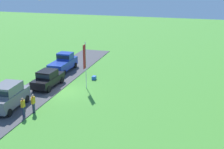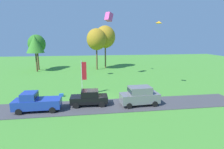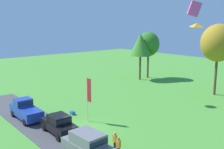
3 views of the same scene
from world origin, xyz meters
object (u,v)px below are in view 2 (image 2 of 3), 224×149
Objects in this scene: car_sedan_by_flagpole at (89,97)px; tree_right_of_center at (97,39)px; person_beside_suv at (143,93)px; kite_box_high_right at (109,17)px; flag_banner at (83,73)px; tree_lone_near at (35,44)px; car_pickup_far_end at (36,102)px; person_watching_sky at (135,92)px; tree_far_left at (37,44)px; tree_far_right at (105,37)px; cooler_box at (61,95)px; car_suv_mid_row at (140,95)px; kite_diamond_over_trees at (159,22)px.

tree_right_of_center is at bearing 84.60° from car_sedan_by_flagpole.
kite_box_high_right is at bearing 101.58° from person_beside_suv.
kite_box_high_right is at bearing 65.79° from flag_banner.
person_beside_suv is 0.16× the size of tree_right_of_center.
tree_lone_near is 23.16m from flag_banner.
car_pickup_far_end is at bearing -136.86° from flag_banner.
flag_banner reaches higher than person_watching_sky.
flag_banner is at bearing -62.11° from tree_far_left.
tree_far_right is 2.23× the size of flag_banner.
car_sedan_by_flagpole is 29.54m from tree_far_left.
car_pickup_far_end is 0.45× the size of tree_far_right.
car_sedan_by_flagpole is 5.49m from cooler_box.
car_suv_mid_row is 5.06× the size of kite_diamond_over_trees.
tree_right_of_center is 0.93× the size of tree_far_right.
kite_diamond_over_trees is (3.53, 4.34, 9.41)m from person_beside_suv.
tree_lone_near reaches higher than person_beside_suv.
kite_box_high_right is (8.09, 11.20, 11.80)m from cooler_box.
kite_box_high_right is (-2.81, 13.71, 11.12)m from person_beside_suv.
kite_box_high_right is (-1.89, 13.28, 11.12)m from person_watching_sky.
tree_far_right is (-2.32, 25.49, 7.38)m from person_beside_suv.
tree_right_of_center is at bearing -136.91° from tree_far_right.
cooler_box is at bearing -67.16° from tree_lone_near.
cooler_box is at bearing -125.85° from kite_box_high_right.
cooler_box is (-8.59, -22.98, -8.06)m from tree_far_right.
person_watching_sky is 1.84× the size of kite_diamond_over_trees.
tree_lone_near is 14.62m from tree_right_of_center.
kite_diamond_over_trees is (22.83, -18.13, 3.74)m from tree_lone_near.
car_suv_mid_row is at bearing -125.51° from kite_diamond_over_trees.
kite_box_high_right is (16.49, -8.75, 5.45)m from tree_lone_near.
car_sedan_by_flagpole reaches higher than person_watching_sky.
person_watching_sky is at bearing -50.15° from tree_lone_near.
car_pickup_far_end is 26.04m from tree_lone_near.
car_suv_mid_row is 2.43m from person_beside_suv.
tree_far_right is 20.01× the size of cooler_box.
car_sedan_by_flagpole is 25.52m from tree_right_of_center.
car_suv_mid_row is 8.44m from flag_banner.
tree_right_of_center is at bearing 101.56° from person_beside_suv.
flag_banner is at bearing -98.39° from tree_right_of_center.
person_watching_sky is (12.04, 2.63, -0.23)m from car_pickup_far_end.
tree_right_of_center is (-3.66, 25.34, 6.34)m from car_suv_mid_row.
car_suv_mid_row is 0.53× the size of tree_far_left.
car_sedan_by_flagpole is at bearing -100.05° from tree_far_right.
flag_banner is at bearing 161.13° from person_beside_suv.
car_pickup_far_end is at bearing -75.58° from tree_lone_near.
flag_banner is (11.52, -19.81, -3.36)m from tree_lone_near.
person_watching_sky is at bearing 86.26° from car_suv_mid_row.
tree_far_right is at bearing 93.19° from person_watching_sky.
tree_far_left is at bearing 138.30° from kite_diamond_over_trees.
person_watching_sky is (0.17, 2.56, -0.42)m from car_suv_mid_row.
tree_right_of_center is (-3.83, 22.78, 6.76)m from person_watching_sky.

